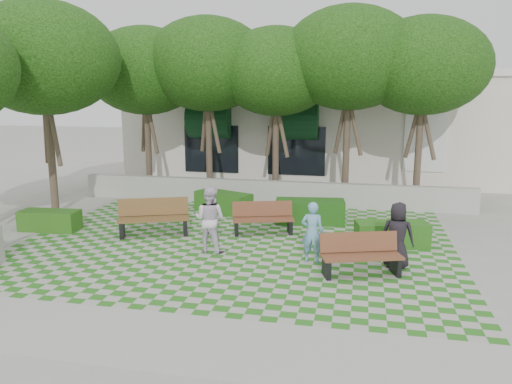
% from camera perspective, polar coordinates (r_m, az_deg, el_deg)
% --- Properties ---
extents(ground, '(90.00, 90.00, 0.00)m').
position_cam_1_polar(ground, '(13.28, -3.50, -7.09)').
color(ground, gray).
rests_on(ground, ground).
extents(lawn, '(12.00, 12.00, 0.00)m').
position_cam_1_polar(lawn, '(14.20, -2.41, -5.83)').
color(lawn, '#2B721E').
rests_on(lawn, ground).
extents(sidewalk_south, '(16.00, 2.00, 0.01)m').
position_cam_1_polar(sidewalk_south, '(9.19, -11.71, -16.01)').
color(sidewalk_south, '#9E9B93').
rests_on(sidewalk_south, ground).
extents(sidewalk_west, '(2.00, 12.00, 0.01)m').
position_cam_1_polar(sidewalk_west, '(17.40, -26.08, -3.78)').
color(sidewalk_west, '#9E9B93').
rests_on(sidewalk_west, ground).
extents(retaining_wall, '(15.00, 0.36, 0.90)m').
position_cam_1_polar(retaining_wall, '(19.02, 1.50, -0.04)').
color(retaining_wall, '#9E9B93').
rests_on(retaining_wall, ground).
extents(bench_east, '(1.96, 1.17, 0.98)m').
position_cam_1_polar(bench_east, '(11.93, 11.87, -7.10)').
color(bench_east, brown).
rests_on(bench_east, ground).
extents(bench_mid, '(1.92, 1.12, 0.96)m').
position_cam_1_polar(bench_mid, '(15.02, 0.81, -3.06)').
color(bench_mid, brown).
rests_on(bench_mid, ground).
extents(bench_west, '(2.17, 1.40, 1.09)m').
position_cam_1_polar(bench_west, '(15.16, -11.62, -2.92)').
color(bench_west, brown).
rests_on(bench_west, ground).
extents(hedge_east, '(2.08, 1.18, 0.68)m').
position_cam_1_polar(hedge_east, '(14.31, 15.24, -4.68)').
color(hedge_east, '#205115').
rests_on(hedge_east, ground).
extents(hedge_midright, '(2.30, 1.14, 0.77)m').
position_cam_1_polar(hedge_midright, '(16.31, 6.18, -2.24)').
color(hedge_midright, '#184612').
rests_on(hedge_midright, ground).
extents(hedge_midleft, '(2.21, 1.58, 0.72)m').
position_cam_1_polar(hedge_midleft, '(17.72, -3.75, -1.19)').
color(hedge_midleft, '#1F5015').
rests_on(hedge_midleft, ground).
extents(hedge_west, '(1.84, 0.83, 0.63)m').
position_cam_1_polar(hedge_west, '(16.65, -22.50, -3.03)').
color(hedge_west, '#235115').
rests_on(hedge_west, ground).
extents(person_blue, '(0.58, 0.40, 1.55)m').
position_cam_1_polar(person_blue, '(12.51, 6.45, -4.59)').
color(person_blue, '#6BA1C4').
rests_on(person_blue, ground).
extents(person_dark, '(0.86, 0.62, 1.62)m').
position_cam_1_polar(person_dark, '(12.52, 15.86, -4.78)').
color(person_dark, black).
rests_on(person_dark, ground).
extents(person_white, '(0.96, 0.81, 1.77)m').
position_cam_1_polar(person_white, '(13.29, -5.30, -3.12)').
color(person_white, silver).
rests_on(person_white, ground).
extents(tree_row, '(17.70, 13.40, 7.41)m').
position_cam_1_polar(tree_row, '(18.87, -4.31, 14.28)').
color(tree_row, '#47382B').
rests_on(tree_row, ground).
extents(building, '(18.00, 8.92, 5.15)m').
position_cam_1_polar(building, '(26.38, 6.74, 7.59)').
color(building, beige).
rests_on(building, ground).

